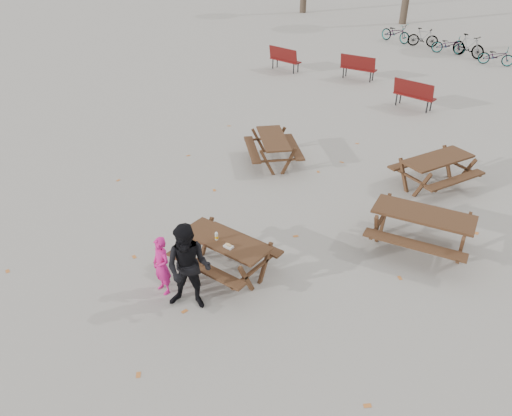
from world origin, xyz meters
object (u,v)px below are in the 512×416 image
Objects in this scene: adult at (189,268)px; picnic_table_far at (435,172)px; child at (162,266)px; soda_bottle at (217,236)px; main_picnic_table at (225,247)px; picnic_table_east at (421,231)px; food_tray at (229,247)px; picnic_table_north at (273,150)px.

picnic_table_far is (1.91, 7.10, -0.45)m from adult.
adult reaches higher than child.
soda_bottle is 0.14× the size of child.
adult reaches higher than main_picnic_table.
picnic_table_east reaches higher than picnic_table_far.
picnic_table_north is at bearing 116.06° from food_tray.
adult is at bearing -76.40° from soda_bottle.
child is (-0.44, -1.06, -0.25)m from soda_bottle.
main_picnic_table reaches higher than picnic_table_north.
picnic_table_far is at bearing 62.38° from picnic_table_north.
child is 5.98m from picnic_table_north.
soda_bottle reaches higher than food_tray.
soda_bottle is at bearing -176.56° from picnic_table_far.
soda_bottle reaches higher than picnic_table_far.
picnic_table_north is (-1.55, 5.78, -0.21)m from child.
adult is at bearing -95.50° from food_tray.
picnic_table_east is at bearing 61.35° from child.
food_tray is 1.06× the size of soda_bottle.
food_tray is 4.13m from picnic_table_east.
soda_bottle is 0.08× the size of picnic_table_east.
adult is at bearing -131.57° from picnic_table_east.
picnic_table_north is at bearing 114.59° from main_picnic_table.
soda_bottle is at bearing -142.67° from main_picnic_table.
child reaches higher than main_picnic_table.
child is (-0.78, -1.00, -0.20)m from food_tray.
main_picnic_table is 0.89× the size of picnic_table_east.
adult reaches higher than soda_bottle.
child is 0.73m from adult.
picnic_table_east is (2.64, 4.21, -0.42)m from adult.
picnic_table_north is at bearing 84.44° from adult.
picnic_table_east is (2.89, 3.18, -0.41)m from soda_bottle.
picnic_table_far is at bearing 71.10° from main_picnic_table.
picnic_table_north is at bearing 114.52° from child.
picnic_table_east is at bearing 48.11° from main_picnic_table.
main_picnic_table is at bearing -175.79° from picnic_table_far.
soda_bottle reaches higher than picnic_table_north.
adult is 0.90× the size of picnic_table_far.
soda_bottle is 0.10× the size of picnic_table_north.
adult is 7.36m from picnic_table_far.
adult reaches higher than picnic_table_north.
main_picnic_table is 1.01× the size of picnic_table_north.
picnic_table_north is at bearing 131.01° from picnic_table_far.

